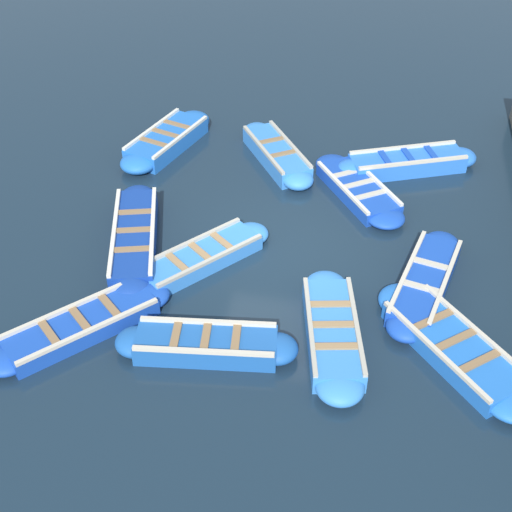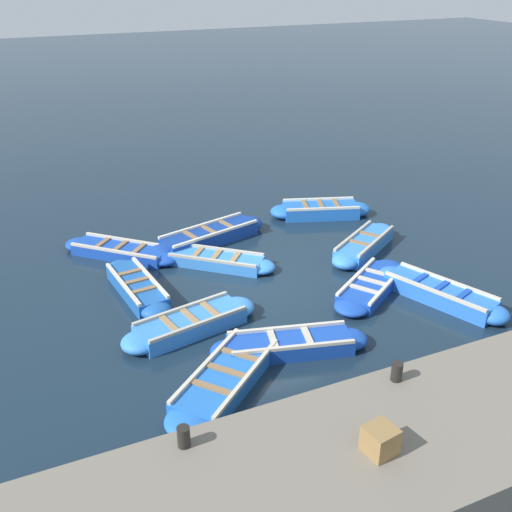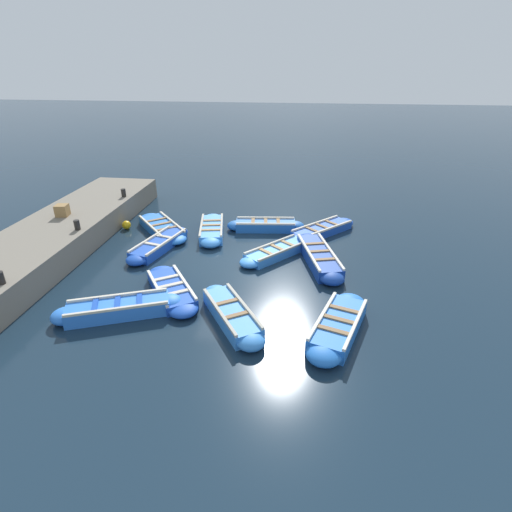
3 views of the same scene
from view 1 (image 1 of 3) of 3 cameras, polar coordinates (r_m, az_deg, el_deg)
ground_plane at (r=14.68m, az=1.83°, el=0.46°), size 120.00×120.00×0.00m
boat_stern_in at (r=17.48m, az=1.65°, el=8.14°), size 2.33×3.09×0.45m
boat_outer_right at (r=12.68m, az=6.13°, el=-6.10°), size 1.43×3.41×0.44m
boat_tucked at (r=13.15m, az=-13.79°, el=-5.45°), size 2.99×3.09×0.37m
boat_broadside at (r=14.87m, az=-9.69°, el=1.42°), size 1.75×3.90×0.47m
boat_outer_left at (r=18.17m, az=-7.15°, el=9.14°), size 1.87×3.40×0.46m
boat_end_of_row at (r=16.41m, az=8.15°, el=5.30°), size 2.48×3.14×0.36m
boat_mid_row at (r=12.42m, az=-4.00°, el=-7.12°), size 3.25×1.07×0.44m
boat_far_corner at (r=14.27m, az=-4.46°, el=-0.16°), size 2.73×2.99×0.37m
boat_inner_gap at (r=12.86m, az=15.52°, el=-7.03°), size 3.07×3.41×0.39m
boat_near_quay at (r=14.01m, az=13.37°, el=-2.06°), size 1.58×3.51×0.40m
boat_centre at (r=17.48m, az=12.00°, el=7.29°), size 3.50×1.96×0.46m
buoy_yellow_far at (r=18.86m, az=-4.56°, el=10.27°), size 0.27×0.27×0.27m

